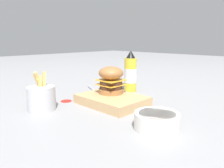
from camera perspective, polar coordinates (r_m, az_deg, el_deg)
ground_plane at (r=0.89m, az=3.22°, el=-5.82°), size 6.00×6.00×0.00m
serving_board at (r=0.91m, az=0.00°, el=-4.21°), size 0.27×0.20×0.04m
burger at (r=0.94m, az=-0.26°, el=1.12°), size 0.11×0.11×0.12m
ketchup_bottle at (r=1.13m, az=4.83°, el=2.77°), size 0.06×0.06×0.21m
fries_basket at (r=0.88m, az=-17.98°, el=-3.44°), size 0.11×0.11×0.15m
side_bowl at (r=0.68m, az=11.59°, el=-9.35°), size 0.14×0.14×0.05m
spoon at (r=1.13m, az=-4.73°, el=-1.73°), size 0.17×0.09×0.01m
ketchup_puddle at (r=0.98m, az=-11.87°, el=-4.33°), size 0.05×0.05×0.00m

